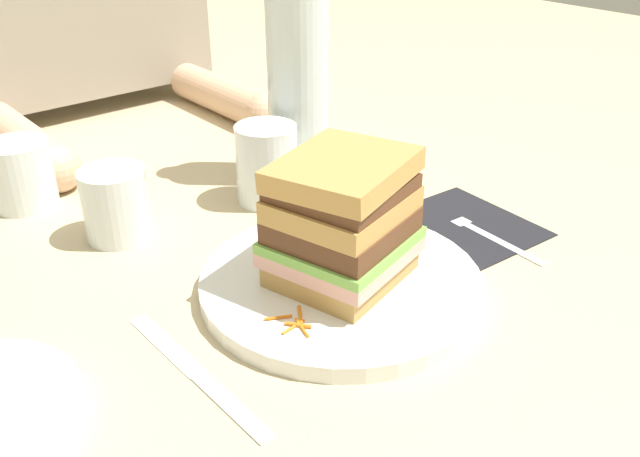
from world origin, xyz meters
The scene contains 24 objects.
ground_plane centered at (0.00, 0.00, 0.00)m, with size 3.00×3.00×0.00m, color #C6B289.
main_plate centered at (0.00, 0.00, 0.01)m, with size 0.28×0.28×0.02m, color white.
sandwich centered at (0.00, 0.00, 0.08)m, with size 0.15×0.14×0.13m.
carrot_shred_0 centered at (-0.08, -0.04, 0.02)m, with size 0.00×0.00×0.02m, color orange.
carrot_shred_1 centered at (-0.07, -0.03, 0.02)m, with size 0.00×0.00×0.03m, color orange.
carrot_shred_2 centered at (-0.08, -0.04, 0.02)m, with size 0.00×0.00×0.03m, color orange.
carrot_shred_3 centered at (-0.09, -0.02, 0.02)m, with size 0.00×0.00×0.02m, color orange.
carrot_shred_4 centered at (-0.09, -0.04, 0.02)m, with size 0.00×0.00×0.03m, color orange.
carrot_shred_5 centered at (0.09, 0.04, 0.02)m, with size 0.00×0.00×0.02m, color orange.
carrot_shred_6 centered at (0.10, 0.00, 0.02)m, with size 0.00×0.00×0.03m, color orange.
carrot_shred_7 centered at (0.06, 0.02, 0.02)m, with size 0.00×0.00×0.02m, color orange.
carrot_shred_8 centered at (0.08, 0.05, 0.02)m, with size 0.00×0.00×0.03m, color orange.
carrot_shred_9 centered at (0.11, 0.02, 0.02)m, with size 0.00×0.00×0.02m, color orange.
carrot_shred_10 centered at (0.10, 0.02, 0.02)m, with size 0.00×0.00×0.03m, color orange.
carrot_shred_11 centered at (0.11, 0.03, 0.02)m, with size 0.00×0.00×0.02m, color orange.
carrot_shred_12 centered at (0.09, 0.03, 0.02)m, with size 0.00×0.00×0.03m, color orange.
carrot_shred_13 centered at (0.10, 0.02, 0.02)m, with size 0.00×0.00×0.03m, color orange.
napkin_dark centered at (0.20, 0.01, 0.00)m, with size 0.13×0.16×0.00m, color black.
fork centered at (0.20, -0.02, 0.00)m, with size 0.03×0.17×0.00m.
knife centered at (-0.17, -0.02, 0.00)m, with size 0.02×0.20×0.00m.
juice_glass centered at (0.07, 0.21, 0.04)m, with size 0.07×0.07×0.10m.
water_bottle centered at (0.14, 0.24, 0.15)m, with size 0.08×0.08×0.32m.
empty_tumbler_0 centered at (-0.11, 0.24, 0.04)m, with size 0.07×0.07×0.08m, color silver.
empty_tumbler_1 centered at (-0.17, 0.39, 0.04)m, with size 0.08×0.08×0.08m, color silver.
Camera 1 is at (-0.38, -0.41, 0.37)m, focal length 38.23 mm.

